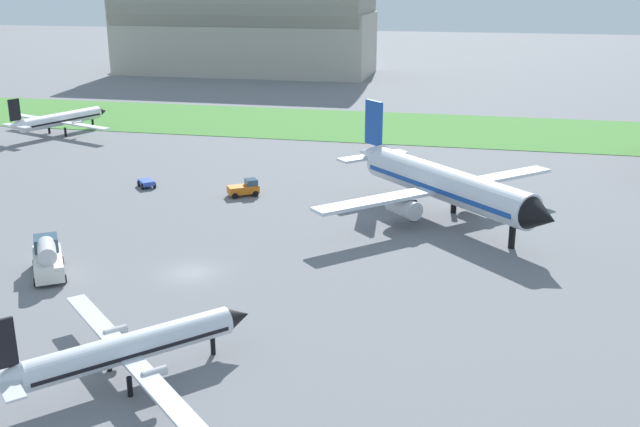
% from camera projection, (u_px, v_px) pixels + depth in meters
% --- Properties ---
extents(ground_plane, '(600.00, 600.00, 0.00)m').
position_uv_depth(ground_plane, '(191.00, 273.00, 65.53)').
color(ground_plane, slate).
extents(grass_taxiway_strip, '(360.00, 28.00, 0.08)m').
position_uv_depth(grass_taxiway_strip, '(340.00, 125.00, 130.11)').
color(grass_taxiway_strip, '#478438').
rests_on(grass_taxiway_strip, ground_plane).
extents(airplane_taxiing_turboprop, '(22.09, 19.14, 6.93)m').
position_uv_depth(airplane_taxiing_turboprop, '(59.00, 119.00, 121.65)').
color(airplane_taxiing_turboprop, white).
rests_on(airplane_taxiing_turboprop, ground_plane).
extents(airplane_foreground_turboprop, '(16.39, 15.37, 6.34)m').
position_uv_depth(airplane_foreground_turboprop, '(126.00, 348.00, 47.40)').
color(airplane_foreground_turboprop, silver).
rests_on(airplane_foreground_turboprop, ground_plane).
extents(airplane_midfield_jet, '(24.71, 24.99, 11.13)m').
position_uv_depth(airplane_midfield_jet, '(442.00, 183.00, 78.66)').
color(airplane_midfield_jet, silver).
rests_on(airplane_midfield_jet, ground_plane).
extents(pushback_tug_near_gate, '(3.99, 3.50, 1.95)m').
position_uv_depth(pushback_tug_near_gate, '(245.00, 188.00, 88.15)').
color(pushback_tug_near_gate, orange).
rests_on(pushback_tug_near_gate, ground_plane).
extents(fuel_truck_midfield, '(5.61, 6.74, 3.29)m').
position_uv_depth(fuel_truck_midfield, '(48.00, 258.00, 64.67)').
color(fuel_truck_midfield, white).
rests_on(fuel_truck_midfield, ground_plane).
extents(baggage_cart_by_runway, '(2.89, 2.94, 0.90)m').
position_uv_depth(baggage_cart_by_runway, '(146.00, 183.00, 91.79)').
color(baggage_cart_by_runway, '#334FB2').
rests_on(baggage_cart_by_runway, ground_plane).
extents(hangar_distant, '(66.88, 27.88, 32.37)m').
position_uv_depth(hangar_distant, '(245.00, 16.00, 195.07)').
color(hangar_distant, '#B2AD9E').
rests_on(hangar_distant, ground_plane).
extents(control_tower, '(8.00, 8.00, 29.36)m').
position_uv_depth(control_tower, '(167.00, 0.00, 230.58)').
color(control_tower, silver).
rests_on(control_tower, ground_plane).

